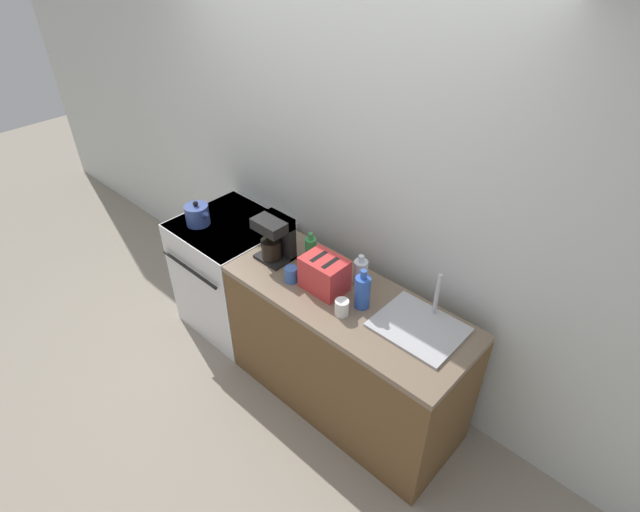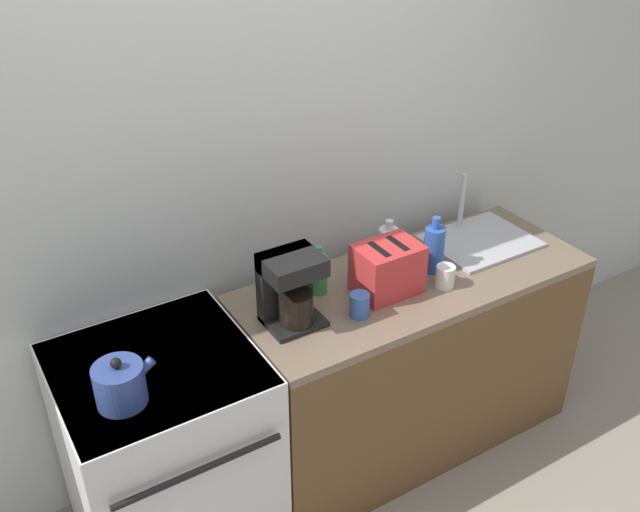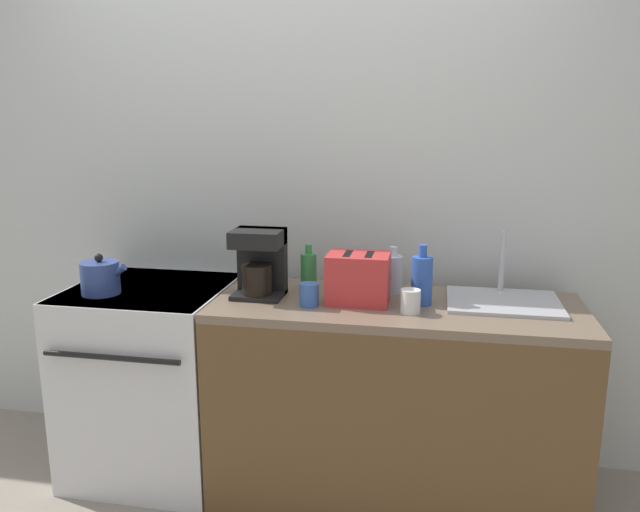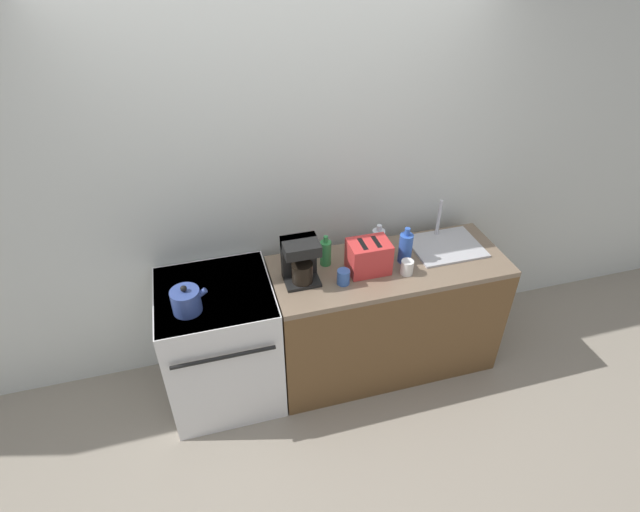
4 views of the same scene
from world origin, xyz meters
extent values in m
cube|color=silver|center=(0.00, 0.73, 1.30)|extent=(8.00, 0.05, 2.60)
cube|color=silver|center=(-0.58, 0.34, 0.45)|extent=(0.70, 0.67, 0.89)
cube|color=black|center=(-0.58, 0.34, 0.88)|extent=(0.69, 0.66, 0.02)
cylinder|color=black|center=(-0.74, 0.20, 0.89)|extent=(0.22, 0.22, 0.01)
cylinder|color=black|center=(-0.42, 0.20, 0.89)|extent=(0.22, 0.22, 0.01)
cylinder|color=black|center=(-0.74, 0.48, 0.89)|extent=(0.22, 0.22, 0.01)
cylinder|color=black|center=(-0.42, 0.48, 0.89)|extent=(0.22, 0.22, 0.01)
cylinder|color=black|center=(-0.58, -0.03, 0.70)|extent=(0.60, 0.02, 0.02)
cube|color=brown|center=(0.55, 0.30, 0.43)|extent=(1.53, 0.61, 0.86)
cube|color=#7A6651|center=(0.55, 0.30, 0.87)|extent=(1.53, 0.61, 0.04)
cylinder|color=#33478C|center=(-0.73, 0.20, 0.96)|extent=(0.17, 0.17, 0.14)
sphere|color=black|center=(-0.73, 0.20, 1.05)|extent=(0.04, 0.04, 0.04)
cylinder|color=#33478C|center=(-0.66, 0.20, 0.99)|extent=(0.09, 0.03, 0.08)
cube|color=red|center=(0.39, 0.28, 0.99)|extent=(0.25, 0.19, 0.21)
cube|color=black|center=(0.34, 0.28, 1.09)|extent=(0.03, 0.13, 0.01)
cube|color=black|center=(0.43, 0.28, 1.09)|extent=(0.03, 0.13, 0.01)
cube|color=black|center=(-0.04, 0.29, 0.90)|extent=(0.21, 0.18, 0.02)
cube|color=black|center=(-0.04, 0.35, 1.04)|extent=(0.21, 0.06, 0.29)
cube|color=black|center=(-0.04, 0.29, 1.15)|extent=(0.21, 0.18, 0.07)
cylinder|color=black|center=(-0.04, 0.27, 0.98)|extent=(0.13, 0.13, 0.13)
cube|color=#B7B7BC|center=(0.98, 0.38, 0.90)|extent=(0.46, 0.37, 0.01)
cylinder|color=silver|center=(0.98, 0.53, 1.03)|extent=(0.02, 0.02, 0.28)
cylinder|color=#338C47|center=(0.15, 0.42, 0.98)|extent=(0.07, 0.07, 0.17)
cylinder|color=#338C47|center=(0.15, 0.42, 1.08)|extent=(0.03, 0.03, 0.04)
cylinder|color=#2D56B7|center=(0.65, 0.31, 0.99)|extent=(0.09, 0.09, 0.20)
cylinder|color=#2D56B7|center=(0.65, 0.31, 1.12)|extent=(0.03, 0.03, 0.05)
cylinder|color=silver|center=(0.52, 0.46, 0.97)|extent=(0.08, 0.08, 0.17)
cylinder|color=silver|center=(0.52, 0.46, 1.08)|extent=(0.03, 0.03, 0.04)
cylinder|color=white|center=(0.61, 0.19, 0.94)|extent=(0.08, 0.08, 0.10)
cylinder|color=#3860B2|center=(0.20, 0.20, 0.94)|extent=(0.08, 0.08, 0.10)
camera|label=1|loc=(1.90, -1.38, 2.78)|focal=28.00mm
camera|label=2|loc=(-1.10, -1.63, 2.50)|focal=40.00mm
camera|label=3|loc=(0.70, -2.19, 1.66)|focal=35.00mm
camera|label=4|loc=(-0.58, -2.05, 2.81)|focal=28.00mm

